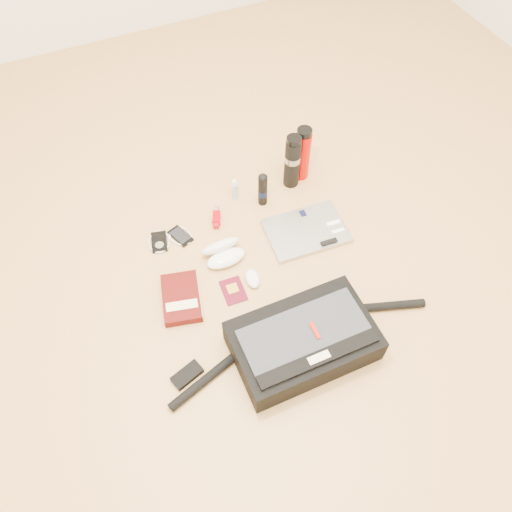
# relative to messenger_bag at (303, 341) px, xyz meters

# --- Properties ---
(ground) EXTENTS (4.00, 4.00, 0.00)m
(ground) POSITION_rel_messenger_bag_xyz_m (0.04, 0.30, -0.07)
(ground) COLOR tan
(ground) RESTS_ON ground
(messenger_bag) EXTENTS (1.06, 0.32, 0.14)m
(messenger_bag) POSITION_rel_messenger_bag_xyz_m (0.00, 0.00, 0.00)
(messenger_bag) COLOR black
(messenger_bag) RESTS_ON ground
(laptop) EXTENTS (0.36, 0.26, 0.03)m
(laptop) POSITION_rel_messenger_bag_xyz_m (0.27, 0.48, -0.05)
(laptop) COLOR #A2A2A4
(laptop) RESTS_ON ground
(book) EXTENTS (0.19, 0.25, 0.04)m
(book) POSITION_rel_messenger_bag_xyz_m (-0.34, 0.38, -0.05)
(book) COLOR #400806
(book) RESTS_ON ground
(passport) EXTENTS (0.10, 0.13, 0.01)m
(passport) POSITION_rel_messenger_bag_xyz_m (-0.13, 0.34, -0.06)
(passport) COLOR #4C0817
(passport) RESTS_ON ground
(mouse) EXTENTS (0.07, 0.10, 0.03)m
(mouse) POSITION_rel_messenger_bag_xyz_m (-0.04, 0.35, -0.05)
(mouse) COLOR white
(mouse) RESTS_ON ground
(sunglasses_case) EXTENTS (0.17, 0.15, 0.10)m
(sunglasses_case) POSITION_rel_messenger_bag_xyz_m (-0.11, 0.51, -0.03)
(sunglasses_case) COLOR white
(sunglasses_case) RESTS_ON ground
(ipod) EXTENTS (0.11, 0.12, 0.01)m
(ipod) POSITION_rel_messenger_bag_xyz_m (-0.33, 0.69, -0.06)
(ipod) COLOR black
(ipod) RESTS_ON ground
(phone) EXTENTS (0.11, 0.13, 0.01)m
(phone) POSITION_rel_messenger_bag_xyz_m (-0.24, 0.68, -0.06)
(phone) COLOR black
(phone) RESTS_ON ground
(inhaler) EXTENTS (0.07, 0.12, 0.03)m
(inhaler) POSITION_rel_messenger_bag_xyz_m (-0.06, 0.71, -0.05)
(inhaler) COLOR #A30007
(inhaler) RESTS_ON ground
(spray_bottle) EXTENTS (0.03, 0.03, 0.11)m
(spray_bottle) POSITION_rel_messenger_bag_xyz_m (0.07, 0.80, -0.02)
(spray_bottle) COLOR #97B3C8
(spray_bottle) RESTS_ON ground
(aerosol_can) EXTENTS (0.04, 0.04, 0.18)m
(aerosol_can) POSITION_rel_messenger_bag_xyz_m (0.17, 0.72, 0.02)
(aerosol_can) COLOR black
(aerosol_can) RESTS_ON ground
(thermos_black) EXTENTS (0.08, 0.08, 0.28)m
(thermos_black) POSITION_rel_messenger_bag_xyz_m (0.34, 0.77, 0.07)
(thermos_black) COLOR black
(thermos_black) RESTS_ON ground
(thermos_red) EXTENTS (0.07, 0.07, 0.28)m
(thermos_red) POSITION_rel_messenger_bag_xyz_m (0.41, 0.80, 0.07)
(thermos_red) COLOR #AB0500
(thermos_red) RESTS_ON ground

